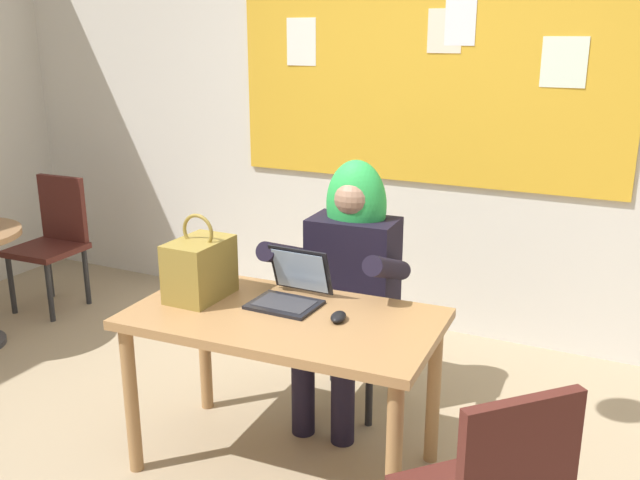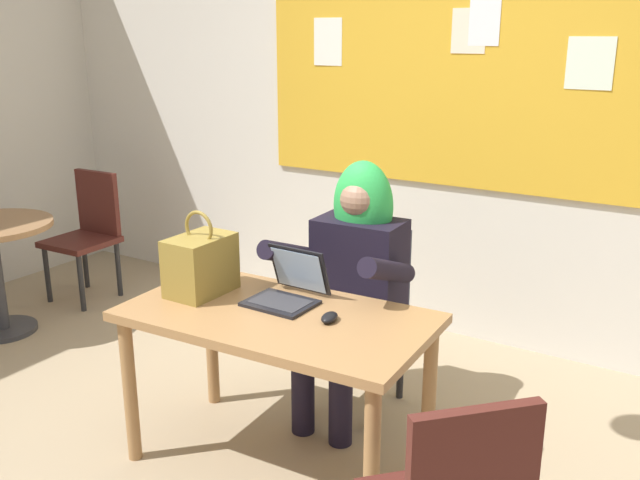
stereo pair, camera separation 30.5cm
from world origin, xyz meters
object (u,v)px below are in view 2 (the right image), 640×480
at_px(person_costumed, 353,270).
at_px(laptop, 288,290).
at_px(chair_at_desk, 364,306).
at_px(desk_main, 277,334).
at_px(computer_mouse, 329,317).
at_px(chair_spare_by_window, 88,229).
at_px(handbag, 201,264).

height_order(person_costumed, laptop, person_costumed).
bearing_deg(laptop, chair_at_desk, 84.17).
distance_m(person_costumed, laptop, 0.45).
distance_m(desk_main, computer_mouse, 0.26).
bearing_deg(chair_at_desk, chair_spare_by_window, -97.11).
relative_size(desk_main, laptop, 4.39).
relative_size(desk_main, person_costumed, 1.05).
relative_size(chair_at_desk, person_costumed, 0.72).
bearing_deg(laptop, desk_main, -74.12).
bearing_deg(laptop, person_costumed, 81.60).
bearing_deg(person_costumed, chair_at_desk, 179.33).
xyz_separation_m(desk_main, person_costumed, (0.04, 0.58, 0.12)).
xyz_separation_m(laptop, handbag, (-0.38, -0.12, 0.08)).
bearing_deg(desk_main, chair_spare_by_window, 157.73).
distance_m(chair_at_desk, computer_mouse, 0.73).
relative_size(computer_mouse, handbag, 0.28).
height_order(desk_main, chair_at_desk, chair_at_desk).
bearing_deg(person_costumed, handbag, -41.53).
bearing_deg(desk_main, person_costumed, 86.44).
distance_m(laptop, computer_mouse, 0.29).
distance_m(laptop, chair_spare_by_window, 2.45).
height_order(desk_main, computer_mouse, computer_mouse).
relative_size(person_costumed, computer_mouse, 12.03).
xyz_separation_m(desk_main, chair_spare_by_window, (-2.33, 0.95, -0.12)).
bearing_deg(person_costumed, chair_spare_by_window, -101.98).
bearing_deg(chair_spare_by_window, handbag, 61.51).
xyz_separation_m(desk_main, computer_mouse, (0.23, 0.04, 0.11)).
bearing_deg(handbag, chair_spare_by_window, 153.76).
height_order(laptop, computer_mouse, laptop).
bearing_deg(desk_main, chair_at_desk, 87.50).
height_order(chair_at_desk, computer_mouse, chair_at_desk).
distance_m(chair_at_desk, handbag, 0.90).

